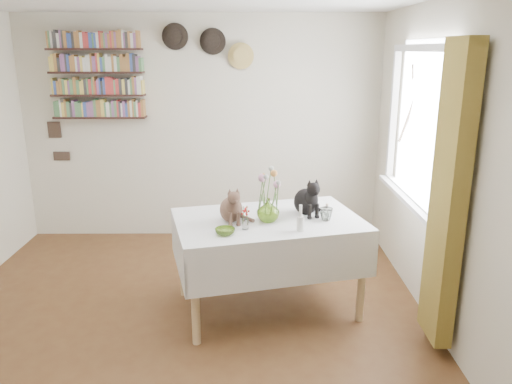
{
  "coord_description": "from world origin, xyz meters",
  "views": [
    {
      "loc": [
        0.57,
        -3.35,
        2.12
      ],
      "look_at": [
        0.6,
        0.38,
        1.05
      ],
      "focal_mm": 35.0,
      "sensor_mm": 36.0,
      "label": 1
    }
  ],
  "objects_px": {
    "black_cat": "(306,195)",
    "bookshelf_unit": "(97,76)",
    "tabby_cat": "(231,203)",
    "dining_table": "(268,241)",
    "flower_vase": "(268,210)"
  },
  "relations": [
    {
      "from": "dining_table",
      "to": "black_cat",
      "type": "height_order",
      "value": "black_cat"
    },
    {
      "from": "dining_table",
      "to": "black_cat",
      "type": "bearing_deg",
      "value": 22.22
    },
    {
      "from": "tabby_cat",
      "to": "flower_vase",
      "type": "bearing_deg",
      "value": -17.23
    },
    {
      "from": "dining_table",
      "to": "tabby_cat",
      "type": "height_order",
      "value": "tabby_cat"
    },
    {
      "from": "dining_table",
      "to": "flower_vase",
      "type": "xyz_separation_m",
      "value": [
        -0.0,
        -0.07,
        0.29
      ]
    },
    {
      "from": "black_cat",
      "to": "dining_table",
      "type": "bearing_deg",
      "value": 179.05
    },
    {
      "from": "black_cat",
      "to": "flower_vase",
      "type": "relative_size",
      "value": 1.72
    },
    {
      "from": "dining_table",
      "to": "black_cat",
      "type": "relative_size",
      "value": 5.11
    },
    {
      "from": "tabby_cat",
      "to": "bookshelf_unit",
      "type": "bearing_deg",
      "value": 116.53
    },
    {
      "from": "dining_table",
      "to": "tabby_cat",
      "type": "relative_size",
      "value": 5.53
    },
    {
      "from": "black_cat",
      "to": "bookshelf_unit",
      "type": "xyz_separation_m",
      "value": [
        -2.11,
        1.55,
        0.88
      ]
    },
    {
      "from": "bookshelf_unit",
      "to": "flower_vase",
      "type": "bearing_deg",
      "value": -44.28
    },
    {
      "from": "flower_vase",
      "to": "bookshelf_unit",
      "type": "xyz_separation_m",
      "value": [
        -1.79,
        1.75,
        0.95
      ]
    },
    {
      "from": "bookshelf_unit",
      "to": "tabby_cat",
      "type": "bearing_deg",
      "value": -49.15
    },
    {
      "from": "black_cat",
      "to": "bookshelf_unit",
      "type": "height_order",
      "value": "bookshelf_unit"
    }
  ]
}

